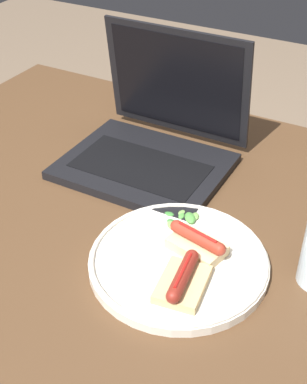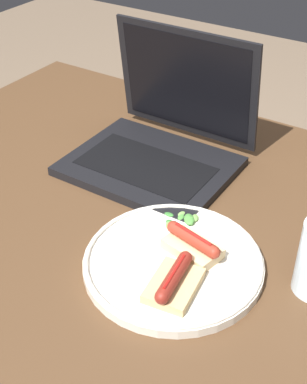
# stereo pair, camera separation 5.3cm
# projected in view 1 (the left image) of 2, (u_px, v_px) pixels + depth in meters

# --- Properties ---
(desk) EXTENTS (1.28, 0.86, 0.74)m
(desk) POSITION_uv_depth(u_px,v_px,m) (164.00, 238.00, 1.03)
(desk) COLOR #4C331E
(desk) RESTS_ON ground_plane
(laptop) EXTENTS (0.32, 0.29, 0.26)m
(laptop) POSITION_uv_depth(u_px,v_px,m) (154.00, 142.00, 1.09)
(laptop) COLOR black
(laptop) RESTS_ON desk
(plate) EXTENTS (0.29, 0.29, 0.02)m
(plate) POSITION_uv_depth(u_px,v_px,m) (179.00, 261.00, 0.86)
(plate) COLOR silver
(plate) RESTS_ON desk
(sausage_toast_left) EXTENTS (0.08, 0.11, 0.04)m
(sausage_toast_left) POSITION_uv_depth(u_px,v_px,m) (183.00, 281.00, 0.79)
(sausage_toast_left) COLOR tan
(sausage_toast_left) RESTS_ON plate
(sausage_toast_middle) EXTENTS (0.11, 0.07, 0.04)m
(sausage_toast_middle) POSITION_uv_depth(u_px,v_px,m) (197.00, 243.00, 0.86)
(sausage_toast_middle) COLOR #D6B784
(sausage_toast_middle) RESTS_ON plate
(salad_pile) EXTENTS (0.06, 0.07, 0.01)m
(salad_pile) POSITION_uv_depth(u_px,v_px,m) (183.00, 219.00, 0.93)
(salad_pile) COLOR #387A33
(salad_pile) RESTS_ON plate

